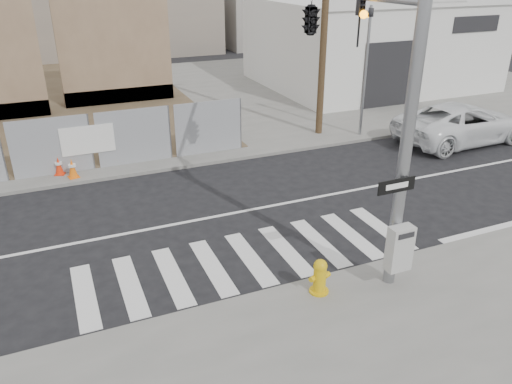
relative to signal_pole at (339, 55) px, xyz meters
name	(u,v)px	position (x,y,z in m)	size (l,w,h in m)	color
ground	(218,216)	(-2.49, 2.05, -4.78)	(100.00, 100.00, 0.00)	black
sidewalk_far	(131,103)	(-2.49, 16.05, -4.72)	(50.00, 20.00, 0.12)	slate
signal_pole	(339,55)	(0.00, 0.00, 0.00)	(0.96, 5.87, 7.00)	gray
far_signal_pole	(367,54)	(5.51, 6.65, -1.30)	(0.16, 0.20, 5.60)	gray
concrete_wall_right	(114,38)	(-2.99, 16.13, -1.40)	(5.50, 1.30, 8.00)	#7B614A
auto_shop	(369,42)	(11.50, 15.01, -2.25)	(12.00, 10.20, 5.95)	silver
utility_pole_right	(325,8)	(4.01, 7.55, 0.42)	(1.60, 0.28, 10.00)	#4A3822
fire_hydrant	(320,276)	(-1.69, -2.50, -4.25)	(0.57, 0.57, 0.83)	gold
suv	(462,123)	(8.98, 4.49, -3.97)	(2.67, 5.80, 1.61)	white
traffic_cone_c	(59,166)	(-6.56, 6.96, -4.35)	(0.40, 0.40, 0.63)	red
traffic_cone_d	(72,168)	(-6.15, 6.49, -4.33)	(0.41, 0.41, 0.67)	orange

